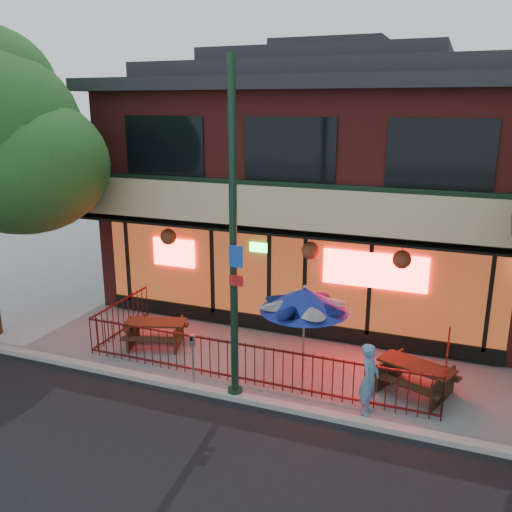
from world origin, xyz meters
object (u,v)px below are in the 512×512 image
Objects in this scene: street_light at (234,257)px; parking_meter_near at (193,352)px; picnic_table_left at (156,329)px; picnic_table_right at (416,374)px; pedestrian at (369,379)px; patio_umbrella at (305,299)px.

street_light is 5.45× the size of parking_meter_near.
parking_meter_near is (-1.00, 0.00, -2.28)m from street_light.
picnic_table_left is 6.57m from picnic_table_right.
picnic_table_right is 1.26× the size of pedestrian.
pedestrian is at bearing 8.33° from street_light.
picnic_table_right is 2.90m from patio_umbrella.
street_light is 4.77m from picnic_table_right.
street_light is 2.09m from patio_umbrella.
patio_umbrella reaches higher than pedestrian.
street_light reaches higher than picnic_table_left.
parking_meter_near is (-4.60, -1.58, 0.42)m from picnic_table_right.
picnic_table_left is 4.39m from patio_umbrella.
picnic_table_right is at bearing 7.06° from patio_umbrella.
street_light is at bearing -156.21° from picnic_table_right.
pedestrian reaches higher than parking_meter_near.
patio_umbrella is at bearing -172.94° from picnic_table_right.
picnic_table_right reaches higher than picnic_table_left.
patio_umbrella is 1.78× the size of parking_meter_near.
parking_meter_near reaches higher than picnic_table_right.
picnic_table_left is 2.60m from parking_meter_near.
street_light is 3.07× the size of patio_umbrella.
picnic_table_right is at bearing -0.56° from picnic_table_left.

